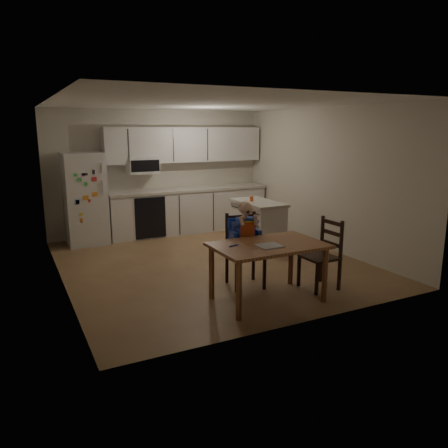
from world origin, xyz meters
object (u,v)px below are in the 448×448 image
object	(u,v)px
refrigerator	(85,199)
dining_table	(268,252)
chair_side	(325,249)
chair_booster	(244,235)
kitchen_island	(258,224)
red_cup	(252,199)

from	to	relation	value
refrigerator	dining_table	size ratio (longest dim) A/B	1.24
chair_side	chair_booster	bearing A→B (deg)	-122.22
kitchen_island	dining_table	world-z (taller)	kitchen_island
chair_booster	dining_table	bearing A→B (deg)	-82.22
red_cup	chair_side	distance (m)	2.29
red_cup	chair_booster	distance (m)	2.02
kitchen_island	red_cup	world-z (taller)	red_cup
dining_table	chair_side	size ratio (longest dim) A/B	1.44
red_cup	chair_side	world-z (taller)	chair_side
kitchen_island	refrigerator	bearing A→B (deg)	148.66
refrigerator	kitchen_island	world-z (taller)	refrigerator
red_cup	chair_booster	xyz separation A→B (m)	(-1.09, -1.69, -0.18)
dining_table	chair_booster	bearing A→B (deg)	89.33
red_cup	chair_booster	size ratio (longest dim) A/B	0.08
red_cup	chair_side	size ratio (longest dim) A/B	0.10
refrigerator	chair_side	size ratio (longest dim) A/B	1.79
red_cup	chair_booster	world-z (taller)	chair_booster
dining_table	chair_booster	xyz separation A→B (m)	(0.01, 0.62, 0.07)
refrigerator	dining_table	world-z (taller)	refrigerator
refrigerator	red_cup	distance (m)	3.08
chair_side	kitchen_island	bearing A→B (deg)	172.23
refrigerator	red_cup	world-z (taller)	refrigerator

